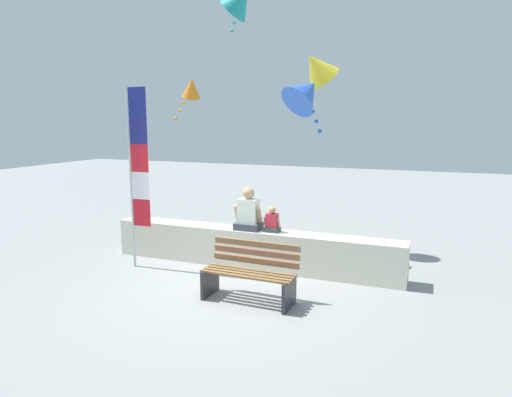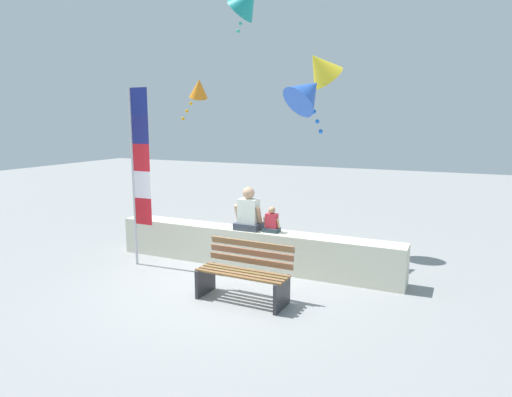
% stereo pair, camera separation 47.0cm
% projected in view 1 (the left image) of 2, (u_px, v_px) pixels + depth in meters
% --- Properties ---
extents(ground_plane, '(40.00, 40.00, 0.00)m').
position_uv_depth(ground_plane, '(227.00, 286.00, 7.60)').
color(ground_plane, gray).
extents(seawall_ledge, '(5.67, 0.49, 0.73)m').
position_uv_depth(seawall_ledge, '(252.00, 248.00, 8.57)').
color(seawall_ledge, beige).
rests_on(seawall_ledge, ground).
extents(park_bench, '(1.47, 0.65, 0.88)m').
position_uv_depth(park_bench, '(250.00, 274.00, 6.97)').
color(park_bench, brown).
rests_on(park_bench, ground).
extents(person_adult, '(0.53, 0.39, 0.81)m').
position_uv_depth(person_adult, '(248.00, 213.00, 8.46)').
color(person_adult, '#3B424F').
rests_on(person_adult, seawall_ledge).
extents(person_child, '(0.31, 0.23, 0.48)m').
position_uv_depth(person_child, '(272.00, 222.00, 8.31)').
color(person_child, '#2C3E46').
rests_on(person_child, seawall_ledge).
extents(flag_banner, '(0.42, 0.05, 3.34)m').
position_uv_depth(flag_banner, '(136.00, 166.00, 8.27)').
color(flag_banner, '#B7B7BC').
rests_on(flag_banner, ground).
extents(kite_yellow, '(1.11, 1.12, 1.20)m').
position_uv_depth(kite_yellow, '(317.00, 67.00, 9.07)').
color(kite_yellow, yellow).
extents(kite_orange, '(0.72, 0.73, 1.05)m').
position_uv_depth(kite_orange, '(191.00, 89.00, 10.80)').
color(kite_orange, orange).
extents(kite_teal, '(0.98, 0.84, 1.22)m').
position_uv_depth(kite_teal, '(240.00, 1.00, 10.43)').
color(kite_teal, teal).
extents(kite_blue, '(1.10, 1.16, 1.23)m').
position_uv_depth(kite_blue, '(306.00, 93.00, 8.53)').
color(kite_blue, blue).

